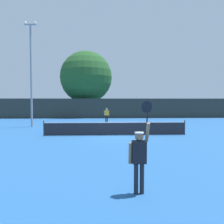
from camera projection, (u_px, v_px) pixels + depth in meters
The scene contains 10 objects.
ground_plane at pixel (115, 135), 17.28m from camera, with size 120.00×120.00×0.00m, color #235693.
tennis_net at pixel (115, 128), 17.25m from camera, with size 10.19×0.08×1.07m.
perimeter_fence at pixel (108, 108), 33.61m from camera, with size 35.37×0.12×2.74m, color #2D332D.
player_serving at pixel (139, 153), 6.48m from camera, with size 0.68×0.40×2.53m.
player_receiving at pixel (107, 114), 27.55m from camera, with size 0.57×0.23×1.57m.
tennis_ball at pixel (143, 145), 13.46m from camera, with size 0.07×0.07×0.07m, color #CCE033.
light_pole at pixel (31, 68), 22.45m from camera, with size 1.18×0.28×9.77m.
large_tree at pixel (86, 77), 36.88m from camera, with size 7.91×7.91×10.00m.
parked_car_near at pixel (60, 111), 39.20m from camera, with size 2.13×4.30×1.69m.
parked_car_mid at pixel (145, 110), 41.42m from camera, with size 2.33×4.38×1.69m.
Camera 1 is at (-1.07, -17.14, 2.54)m, focal length 38.68 mm.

